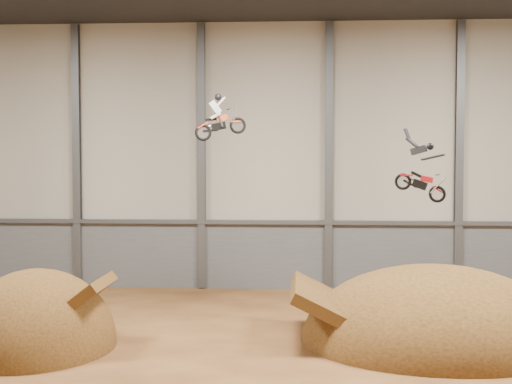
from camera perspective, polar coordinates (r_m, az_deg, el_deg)
floor at (r=23.54m, az=-1.09°, el=-14.51°), size 40.00×40.00×0.00m
back_wall at (r=37.42m, az=0.73°, el=2.88°), size 40.00×0.10×14.00m
lower_band_back at (r=37.70m, az=0.72°, el=-5.13°), size 39.80×0.18×3.50m
steel_rail at (r=37.34m, az=0.71°, el=-2.43°), size 39.80×0.35×0.20m
steel_column_1 at (r=39.00m, az=-14.14°, el=2.79°), size 0.40×0.36×13.90m
steel_column_2 at (r=37.53m, az=-4.38°, el=2.87°), size 0.40×0.36×13.90m
steel_column_3 at (r=37.21m, az=5.85°, el=2.86°), size 0.40×0.36×13.90m
steel_column_4 at (r=38.07m, az=15.94°, el=2.76°), size 0.40×0.36×13.90m
takeoff_ramp at (r=27.89m, az=-17.20°, el=-11.84°), size 5.80×6.69×5.80m
landing_ramp at (r=28.34m, az=14.13°, el=-11.56°), size 10.12×8.95×5.84m
fmx_rider_a at (r=28.92m, az=-2.72°, el=6.29°), size 2.55×1.36×2.28m
fmx_rider_b at (r=25.13m, az=12.79°, el=2.08°), size 3.01×1.72×2.74m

